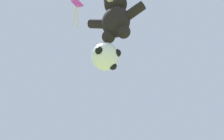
# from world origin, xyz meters

# --- Properties ---
(teddy_bear_kite) EXTENTS (2.46, 1.08, 2.49)m
(teddy_bear_kite) POSITION_xyz_m (-0.01, 4.79, 8.66)
(teddy_bear_kite) COLOR black
(soccer_ball_kite) EXTENTS (1.12, 1.11, 1.03)m
(soccer_ball_kite) POSITION_xyz_m (-0.43, 4.81, 6.79)
(soccer_ball_kite) COLOR white
(diamond_kite) EXTENTS (0.56, 0.72, 2.49)m
(diamond_kite) POSITION_xyz_m (-3.52, 6.88, 13.07)
(diamond_kite) COLOR #E53F9E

